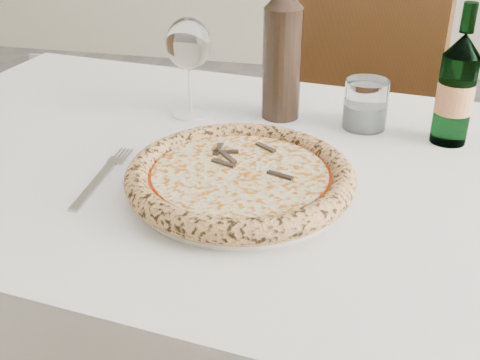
{
  "coord_description": "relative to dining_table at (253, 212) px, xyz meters",
  "views": [
    {
      "loc": [
        0.13,
        -0.75,
        1.19
      ],
      "look_at": [
        -0.04,
        0.0,
        0.78
      ],
      "focal_mm": 45.0,
      "sensor_mm": 36.0,
      "label": 1
    }
  ],
  "objects": [
    {
      "name": "fork",
      "position": [
        -0.22,
        -0.11,
        0.09
      ],
      "size": [
        0.03,
        0.22,
        0.0
      ],
      "color": "#A6A6A6",
      "rests_on": "dining_table"
    },
    {
      "name": "wine_bottle",
      "position": [
        0.01,
        0.2,
        0.22
      ],
      "size": [
        0.07,
        0.07,
        0.29
      ],
      "color": "black",
      "rests_on": "dining_table"
    },
    {
      "name": "plate",
      "position": [
        -0.0,
        -0.1,
        0.1
      ],
      "size": [
        0.3,
        0.3,
        0.02
      ],
      "color": "white",
      "rests_on": "dining_table"
    },
    {
      "name": "beer_bottle",
      "position": [
        0.31,
        0.16,
        0.19
      ],
      "size": [
        0.06,
        0.06,
        0.24
      ],
      "color": "#2E633B",
      "rests_on": "dining_table"
    },
    {
      "name": "pizza",
      "position": [
        -0.0,
        -0.1,
        0.12
      ],
      "size": [
        0.33,
        0.33,
        0.03
      ],
      "color": "tan",
      "rests_on": "plate"
    },
    {
      "name": "wine_glass",
      "position": [
        -0.16,
        0.17,
        0.23
      ],
      "size": [
        0.08,
        0.08,
        0.18
      ],
      "color": "white",
      "rests_on": "dining_table"
    },
    {
      "name": "dining_table",
      "position": [
        0.0,
        0.0,
        0.0
      ],
      "size": [
        1.47,
        0.98,
        0.76
      ],
      "color": "#543117",
      "rests_on": "floor"
    },
    {
      "name": "tumbler",
      "position": [
        0.17,
        0.19,
        0.13
      ],
      "size": [
        0.08,
        0.08,
        0.09
      ],
      "color": "silver",
      "rests_on": "dining_table"
    },
    {
      "name": "chair_far",
      "position": [
        0.11,
        0.73,
        -0.13
      ],
      "size": [
        0.57,
        0.57,
        0.93
      ],
      "color": "#543117",
      "rests_on": "floor"
    }
  ]
}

